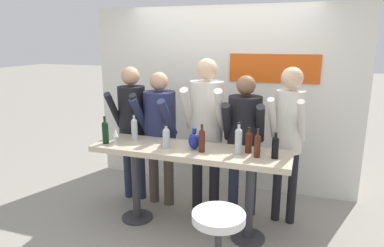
{
  "coord_description": "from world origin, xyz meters",
  "views": [
    {
      "loc": [
        1.13,
        -3.24,
        2.06
      ],
      "look_at": [
        0.0,
        0.09,
        1.18
      ],
      "focal_mm": 32.0,
      "sensor_mm": 36.0,
      "label": 1
    }
  ],
  "objects_px": {
    "person_far_left": "(132,119)",
    "wine_bottle_2": "(249,141)",
    "wine_bottle_3": "(202,139)",
    "wine_glass_0": "(115,133)",
    "person_center_left": "(206,119)",
    "wine_bottle_0": "(134,128)",
    "wine_bottle_5": "(166,137)",
    "decorative_vase": "(194,141)",
    "wine_bottle_7": "(239,140)",
    "bar_stool": "(218,237)",
    "wine_bottle_4": "(275,146)",
    "person_center": "(244,132)",
    "wine_bottle_1": "(105,131)",
    "tasting_table": "(189,162)",
    "person_center_right": "(289,127)",
    "person_left": "(160,125)",
    "wine_bottle_6": "(257,144)"
  },
  "relations": [
    {
      "from": "wine_bottle_5",
      "to": "decorative_vase",
      "type": "distance_m",
      "value": 0.3
    },
    {
      "from": "person_center_left",
      "to": "decorative_vase",
      "type": "bearing_deg",
      "value": -93.77
    },
    {
      "from": "tasting_table",
      "to": "wine_bottle_2",
      "type": "bearing_deg",
      "value": 5.91
    },
    {
      "from": "wine_bottle_1",
      "to": "wine_bottle_2",
      "type": "xyz_separation_m",
      "value": [
        1.54,
        0.19,
        -0.02
      ]
    },
    {
      "from": "person_center_left",
      "to": "person_center",
      "type": "bearing_deg",
      "value": -2.82
    },
    {
      "from": "person_far_left",
      "to": "wine_bottle_7",
      "type": "distance_m",
      "value": 1.54
    },
    {
      "from": "wine_bottle_0",
      "to": "decorative_vase",
      "type": "bearing_deg",
      "value": -6.94
    },
    {
      "from": "person_center_left",
      "to": "wine_bottle_2",
      "type": "xyz_separation_m",
      "value": [
        0.57,
        -0.43,
        -0.09
      ]
    },
    {
      "from": "person_far_left",
      "to": "wine_bottle_2",
      "type": "distance_m",
      "value": 1.6
    },
    {
      "from": "wine_bottle_3",
      "to": "wine_glass_0",
      "type": "distance_m",
      "value": 0.97
    },
    {
      "from": "wine_bottle_7",
      "to": "decorative_vase",
      "type": "xyz_separation_m",
      "value": [
        -0.47,
        0.01,
        -0.06
      ]
    },
    {
      "from": "person_center",
      "to": "wine_bottle_7",
      "type": "xyz_separation_m",
      "value": [
        0.04,
        -0.52,
        0.06
      ]
    },
    {
      "from": "wine_bottle_1",
      "to": "wine_bottle_3",
      "type": "bearing_deg",
      "value": 3.43
    },
    {
      "from": "bar_stool",
      "to": "wine_bottle_4",
      "type": "height_order",
      "value": "wine_bottle_4"
    },
    {
      "from": "wine_bottle_2",
      "to": "wine_glass_0",
      "type": "distance_m",
      "value": 1.43
    },
    {
      "from": "person_center_right",
      "to": "wine_bottle_5",
      "type": "xyz_separation_m",
      "value": [
        -1.21,
        -0.54,
        -0.07
      ]
    },
    {
      "from": "wine_bottle_0",
      "to": "wine_bottle_7",
      "type": "bearing_deg",
      "value": -4.96
    },
    {
      "from": "wine_bottle_1",
      "to": "wine_bottle_6",
      "type": "height_order",
      "value": "wine_bottle_1"
    },
    {
      "from": "wine_bottle_0",
      "to": "wine_bottle_5",
      "type": "distance_m",
      "value": 0.48
    },
    {
      "from": "person_center",
      "to": "wine_bottle_1",
      "type": "distance_m",
      "value": 1.56
    },
    {
      "from": "wine_bottle_0",
      "to": "wine_bottle_3",
      "type": "bearing_deg",
      "value": -10.8
    },
    {
      "from": "person_left",
      "to": "person_far_left",
      "type": "bearing_deg",
      "value": -179.55
    },
    {
      "from": "person_far_left",
      "to": "wine_glass_0",
      "type": "xyz_separation_m",
      "value": [
        0.12,
        -0.61,
        -0.02
      ]
    },
    {
      "from": "person_center_left",
      "to": "wine_bottle_6",
      "type": "xyz_separation_m",
      "value": [
        0.68,
        -0.54,
        -0.08
      ]
    },
    {
      "from": "wine_bottle_5",
      "to": "wine_bottle_1",
      "type": "bearing_deg",
      "value": -174.12
    },
    {
      "from": "wine_bottle_1",
      "to": "wine_bottle_6",
      "type": "distance_m",
      "value": 1.65
    },
    {
      "from": "wine_bottle_1",
      "to": "wine_bottle_5",
      "type": "bearing_deg",
      "value": 5.88
    },
    {
      "from": "wine_bottle_7",
      "to": "wine_glass_0",
      "type": "distance_m",
      "value": 1.34
    },
    {
      "from": "tasting_table",
      "to": "person_center_right",
      "type": "bearing_deg",
      "value": 26.47
    },
    {
      "from": "wine_bottle_2",
      "to": "wine_bottle_7",
      "type": "height_order",
      "value": "wine_bottle_7"
    },
    {
      "from": "wine_bottle_0",
      "to": "wine_bottle_1",
      "type": "bearing_deg",
      "value": -135.92
    },
    {
      "from": "person_center_right",
      "to": "wine_bottle_6",
      "type": "relative_size",
      "value": 6.18
    },
    {
      "from": "person_center_left",
      "to": "wine_bottle_0",
      "type": "distance_m",
      "value": 0.84
    },
    {
      "from": "bar_stool",
      "to": "person_center_left",
      "type": "height_order",
      "value": "person_center_left"
    },
    {
      "from": "wine_bottle_5",
      "to": "decorative_vase",
      "type": "height_order",
      "value": "wine_bottle_5"
    },
    {
      "from": "wine_bottle_3",
      "to": "wine_bottle_0",
      "type": "bearing_deg",
      "value": 169.2
    },
    {
      "from": "person_center_left",
      "to": "person_center_right",
      "type": "height_order",
      "value": "person_center_left"
    },
    {
      "from": "person_far_left",
      "to": "wine_bottle_0",
      "type": "distance_m",
      "value": 0.45
    },
    {
      "from": "wine_bottle_1",
      "to": "wine_bottle_4",
      "type": "relative_size",
      "value": 1.18
    },
    {
      "from": "wine_bottle_6",
      "to": "wine_bottle_1",
      "type": "bearing_deg",
      "value": -177.19
    },
    {
      "from": "bar_stool",
      "to": "decorative_vase",
      "type": "distance_m",
      "value": 1.08
    },
    {
      "from": "person_far_left",
      "to": "wine_bottle_6",
      "type": "distance_m",
      "value": 1.73
    },
    {
      "from": "person_center_right",
      "to": "wine_bottle_7",
      "type": "xyz_separation_m",
      "value": [
        -0.45,
        -0.49,
        -0.04
      ]
    },
    {
      "from": "person_center_right",
      "to": "wine_bottle_0",
      "type": "bearing_deg",
      "value": -161.25
    },
    {
      "from": "tasting_table",
      "to": "person_far_left",
      "type": "xyz_separation_m",
      "value": [
        -0.94,
        0.48,
        0.3
      ]
    },
    {
      "from": "wine_bottle_1",
      "to": "wine_glass_0",
      "type": "height_order",
      "value": "wine_bottle_1"
    },
    {
      "from": "person_far_left",
      "to": "wine_bottle_3",
      "type": "bearing_deg",
      "value": -31.04
    },
    {
      "from": "wine_glass_0",
      "to": "decorative_vase",
      "type": "bearing_deg",
      "value": 8.44
    },
    {
      "from": "wine_bottle_1",
      "to": "wine_bottle_7",
      "type": "distance_m",
      "value": 1.46
    },
    {
      "from": "wine_bottle_0",
      "to": "person_far_left",
      "type": "bearing_deg",
      "value": 121.93
    }
  ]
}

